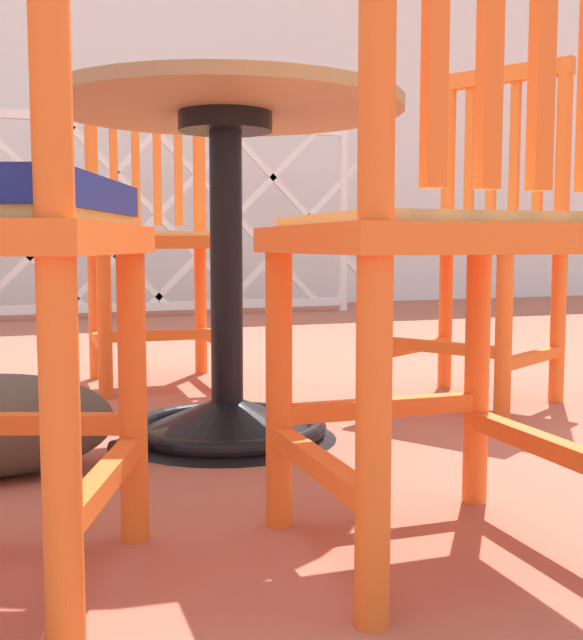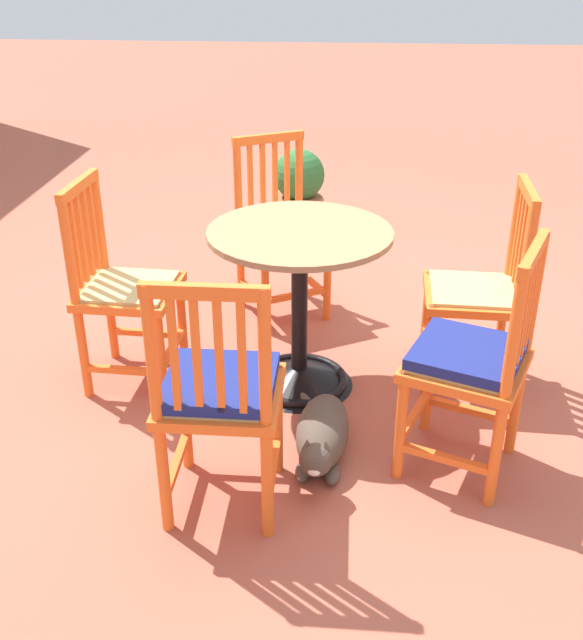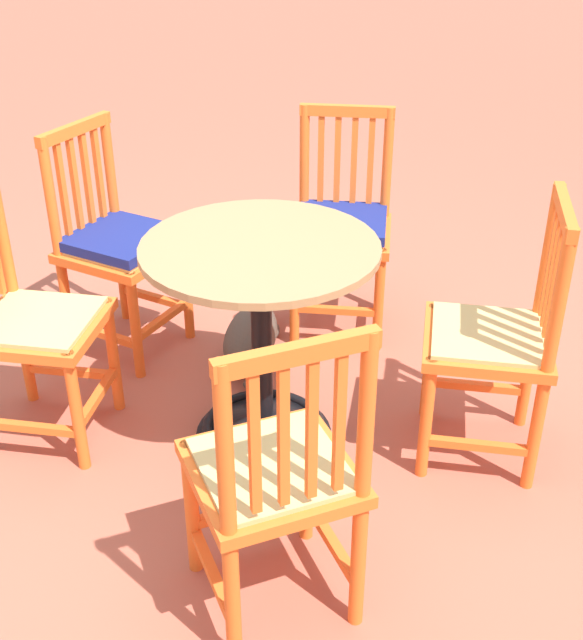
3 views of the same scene
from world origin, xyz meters
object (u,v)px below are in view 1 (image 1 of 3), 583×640
cafe_table (227,310)px  orange_chair_facing_out (449,238)px  orange_chair_at_corner (154,242)px  orange_chair_tucked_in (478,242)px

cafe_table → orange_chair_facing_out: bearing=-84.0°
cafe_table → orange_chair_facing_out: orange_chair_facing_out is taller
orange_chair_at_corner → orange_chair_tucked_in: bearing=-39.2°
cafe_table → orange_chair_tucked_in: orange_chair_tucked_in is taller
orange_chair_facing_out → orange_chair_at_corner: bearing=93.2°
orange_chair_facing_out → orange_chair_tucked_in: bearing=54.0°
orange_chair_facing_out → orange_chair_tucked_in: 1.13m
orange_chair_at_corner → orange_chair_facing_out: size_ratio=1.00×
cafe_table → orange_chair_at_corner: (-0.00, 0.76, 0.15)m
cafe_table → orange_chair_tucked_in: (0.74, 0.15, 0.15)m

